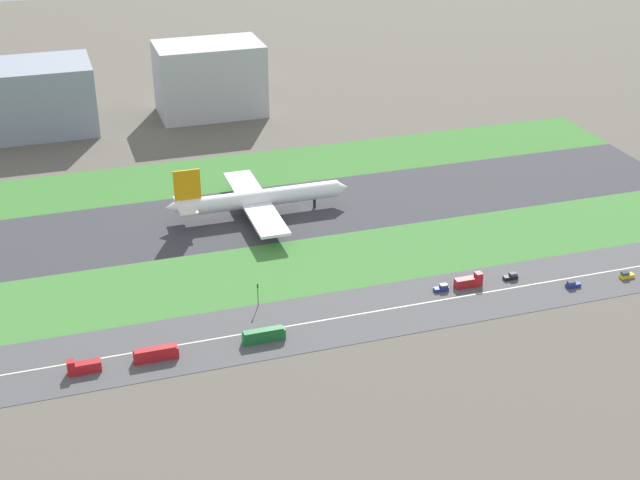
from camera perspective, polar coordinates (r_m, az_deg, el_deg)
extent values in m
plane|color=#5B564C|center=(315.05, -0.90, 2.03)|extent=(800.00, 800.00, 0.00)
cube|color=#38383D|center=(315.03, -0.90, 2.04)|extent=(280.00, 46.00, 0.10)
cube|color=#3D7A33|center=(351.27, -2.87, 4.69)|extent=(280.00, 36.00, 0.10)
cube|color=#427F38|center=(280.10, 1.57, -1.30)|extent=(280.00, 36.00, 0.10)
cube|color=#4C4C4F|center=(254.11, 3.96, -4.52)|extent=(280.00, 28.00, 0.10)
cube|color=silver|center=(254.08, 3.96, -4.51)|extent=(266.00, 0.50, 0.01)
cylinder|color=white|center=(308.50, -3.84, 2.70)|extent=(56.00, 6.00, 6.00)
cone|color=white|center=(316.34, 1.44, 3.38)|extent=(4.00, 5.70, 5.70)
cone|color=white|center=(303.04, -9.44, 2.08)|extent=(5.00, 5.40, 5.40)
cube|color=orange|center=(300.87, -8.50, 3.47)|extent=(9.00, 0.80, 11.00)
cube|color=white|center=(303.53, -8.60, 2.23)|extent=(6.00, 16.00, 0.60)
cube|color=white|center=(321.95, -4.84, 3.49)|extent=(10.00, 26.00, 1.00)
cylinder|color=gray|center=(317.67, -4.40, 2.74)|extent=(5.00, 3.20, 3.20)
cube|color=white|center=(295.32, -3.48, 1.31)|extent=(10.00, 26.00, 1.00)
cylinder|color=gray|center=(301.74, -3.57, 1.42)|extent=(5.00, 3.20, 3.20)
cylinder|color=black|center=(315.18, -0.36, 2.38)|extent=(1.00, 1.00, 3.20)
cylinder|color=black|center=(312.66, -4.68, 2.08)|extent=(1.00, 1.00, 3.20)
cylinder|color=black|center=(306.46, -4.37, 1.56)|extent=(1.00, 1.00, 3.20)
cube|color=yellow|center=(285.34, 19.04, -2.19)|extent=(4.40, 1.80, 1.10)
cube|color=#333D4C|center=(284.43, 18.94, -2.04)|extent=(2.20, 1.66, 0.90)
cube|color=navy|center=(265.21, 7.75, -3.13)|extent=(4.40, 1.80, 1.10)
cube|color=#333D4C|center=(265.04, 7.92, -2.91)|extent=(2.20, 1.66, 0.90)
cube|color=black|center=(275.02, 12.09, -2.36)|extent=(4.40, 1.80, 1.10)
cube|color=#333D4C|center=(274.92, 12.26, -2.15)|extent=(2.20, 1.66, 0.90)
cube|color=#B2191E|center=(268.38, 9.47, -2.67)|extent=(8.40, 2.50, 2.80)
cube|color=#B2191E|center=(268.78, 10.11, -2.19)|extent=(2.00, 2.30, 1.20)
cube|color=#B2191E|center=(235.14, -14.85, -7.88)|extent=(8.40, 2.50, 2.80)
cube|color=#B2191E|center=(234.06, -15.69, -7.59)|extent=(2.00, 2.30, 1.20)
cube|color=navy|center=(275.26, 15.90, -2.80)|extent=(4.40, 1.80, 1.10)
cube|color=#333D4C|center=(274.37, 15.78, -2.65)|extent=(2.20, 1.66, 0.90)
cube|color=#B2191E|center=(235.82, -10.45, -7.23)|extent=(11.60, 2.50, 3.00)
cube|color=#B2191E|center=(234.85, -10.51, -6.88)|extent=(10.80, 2.30, 0.50)
cube|color=#19662D|center=(239.81, -3.62, -6.15)|extent=(11.60, 2.50, 3.00)
cube|color=#19662D|center=(238.85, -3.65, -5.80)|extent=(10.80, 2.30, 0.50)
cylinder|color=#4C4C51|center=(254.56, -3.99, -3.66)|extent=(0.24, 0.24, 6.00)
cube|color=black|center=(252.76, -4.02, -2.95)|extent=(0.36, 0.36, 1.20)
sphere|color=#19D826|center=(252.44, -4.01, -2.92)|extent=(0.24, 0.24, 0.24)
cube|color=gray|center=(405.20, -18.27, 8.61)|extent=(55.80, 35.85, 29.49)
cube|color=#B2B2B7|center=(411.24, -7.07, 10.21)|extent=(47.12, 29.56, 32.27)
cylinder|color=silver|center=(460.62, -4.96, 11.18)|extent=(16.92, 16.92, 17.99)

